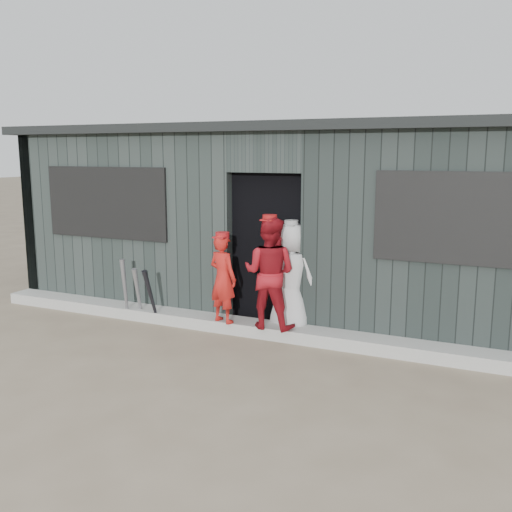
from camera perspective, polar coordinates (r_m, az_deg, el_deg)
The scene contains 9 objects.
ground at distance 5.71m, azimuth -7.68°, elevation -12.92°, with size 80.00×80.00×0.00m, color #71624E.
curb at distance 7.19m, azimuth 0.07°, elevation -7.24°, with size 8.00×0.36×0.15m, color #9B9B96.
bat_left at distance 7.83m, azimuth -11.70°, elevation -3.74°, with size 0.07×0.07×0.76m, color gray.
bat_mid at distance 7.91m, azimuth -12.96°, elevation -3.27°, with size 0.07×0.07×0.85m, color gray.
bat_right at distance 7.60m, azimuth -10.44°, elevation -4.05°, with size 0.07×0.07×0.78m, color black.
player_red_left at distance 7.07m, azimuth -3.33°, elevation -2.27°, with size 0.41×0.27×1.11m, color red.
player_red_right at distance 6.82m, azimuth 1.36°, elevation -1.71°, with size 0.66×0.51×1.35m, color maroon.
player_grey_back at distance 7.10m, azimuth 3.49°, elevation -2.25°, with size 0.69×0.45×1.41m, color #B7B7B7.
dugout at distance 8.48m, azimuth 4.78°, elevation 3.79°, with size 8.30×3.30×2.62m.
Camera 1 is at (2.83, -4.43, 2.24)m, focal length 40.00 mm.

